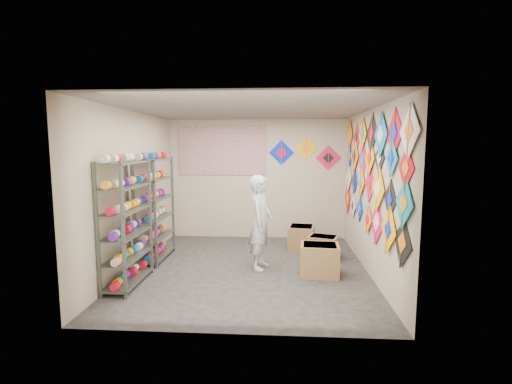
# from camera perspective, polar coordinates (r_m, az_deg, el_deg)

# --- Properties ---
(ground) EXTENTS (4.50, 4.50, 0.00)m
(ground) POSITION_cam_1_polar(r_m,az_deg,el_deg) (6.54, -1.06, -11.70)
(ground) COLOR black
(room_walls) EXTENTS (4.50, 4.50, 4.50)m
(room_walls) POSITION_cam_1_polar(r_m,az_deg,el_deg) (6.21, -1.10, 2.83)
(room_walls) COLOR tan
(room_walls) RESTS_ON ground
(shelf_rack_front) EXTENTS (0.40, 1.10, 1.90)m
(shelf_rack_front) POSITION_cam_1_polar(r_m,az_deg,el_deg) (5.91, -19.34, -4.60)
(shelf_rack_front) COLOR #4C5147
(shelf_rack_front) RESTS_ON ground
(shelf_rack_back) EXTENTS (0.40, 1.10, 1.90)m
(shelf_rack_back) POSITION_cam_1_polar(r_m,az_deg,el_deg) (7.10, -15.26, -2.54)
(shelf_rack_back) COLOR #4C5147
(shelf_rack_back) RESTS_ON ground
(string_spools) EXTENTS (0.12, 2.36, 0.12)m
(string_spools) POSITION_cam_1_polar(r_m,az_deg,el_deg) (6.48, -17.14, -2.65)
(string_spools) COLOR #E11E74
(string_spools) RESTS_ON ground
(kite_wall_display) EXTENTS (0.06, 4.34, 2.05)m
(kite_wall_display) POSITION_cam_1_polar(r_m,az_deg,el_deg) (6.28, 17.16, 2.84)
(kite_wall_display) COLOR black
(kite_wall_display) RESTS_ON room_walls
(back_wall_kites) EXTENTS (1.62, 0.02, 0.74)m
(back_wall_kites) POSITION_cam_1_polar(r_m,az_deg,el_deg) (8.43, 7.56, 5.90)
(back_wall_kites) COLOR #0025CF
(back_wall_kites) RESTS_ON room_walls
(poster) EXTENTS (2.00, 0.01, 1.10)m
(poster) POSITION_cam_1_polar(r_m,az_deg,el_deg) (8.50, -5.26, 6.34)
(poster) COLOR #674BA4
(poster) RESTS_ON room_walls
(shopkeeper) EXTENTS (0.73, 0.60, 1.62)m
(shopkeeper) POSITION_cam_1_polar(r_m,az_deg,el_deg) (6.37, 0.71, -4.67)
(shopkeeper) COLOR beige
(shopkeeper) RESTS_ON ground
(carton_a) EXTENTS (0.65, 0.56, 0.51)m
(carton_a) POSITION_cam_1_polar(r_m,az_deg,el_deg) (6.25, 9.74, -10.23)
(carton_a) COLOR #8E603E
(carton_a) RESTS_ON ground
(carton_b) EXTENTS (0.64, 0.58, 0.43)m
(carton_b) POSITION_cam_1_polar(r_m,az_deg,el_deg) (7.14, 10.28, -8.38)
(carton_b) COLOR #8E603E
(carton_b) RESTS_ON ground
(carton_c) EXTENTS (0.58, 0.63, 0.49)m
(carton_c) POSITION_cam_1_polar(r_m,az_deg,el_deg) (7.69, 6.98, -6.98)
(carton_c) COLOR #8E603E
(carton_c) RESTS_ON ground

